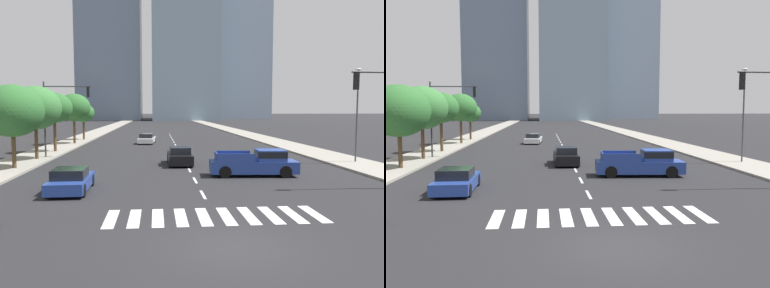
% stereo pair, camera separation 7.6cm
% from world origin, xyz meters
% --- Properties ---
extents(ground_plane, '(800.00, 800.00, 0.00)m').
position_xyz_m(ground_plane, '(0.00, 0.00, 0.00)').
color(ground_plane, '#232326').
extents(sidewalk_east, '(4.00, 260.00, 0.15)m').
position_xyz_m(sidewalk_east, '(12.95, 30.00, 0.07)').
color(sidewalk_east, gray).
rests_on(sidewalk_east, ground).
extents(sidewalk_west, '(4.00, 260.00, 0.15)m').
position_xyz_m(sidewalk_west, '(-12.95, 30.00, 0.07)').
color(sidewalk_west, gray).
rests_on(sidewalk_west, ground).
extents(crosswalk_near, '(8.55, 2.65, 0.01)m').
position_xyz_m(crosswalk_near, '(-0.00, 3.51, 0.00)').
color(crosswalk_near, silver).
rests_on(crosswalk_near, ground).
extents(lane_divider_center, '(0.14, 50.00, 0.01)m').
position_xyz_m(lane_divider_center, '(0.00, 31.51, 0.00)').
color(lane_divider_center, silver).
rests_on(lane_divider_center, ground).
extents(pickup_truck, '(5.61, 2.33, 1.67)m').
position_xyz_m(pickup_truck, '(4.11, 12.78, 0.81)').
color(pickup_truck, navy).
rests_on(pickup_truck, ground).
extents(sedan_white_0, '(2.21, 4.91, 1.23)m').
position_xyz_m(sedan_white_0, '(-3.46, 37.70, 0.57)').
color(sedan_white_0, silver).
rests_on(sedan_white_0, ground).
extents(sedan_black_1, '(1.83, 4.49, 1.38)m').
position_xyz_m(sedan_black_1, '(-0.50, 18.40, 0.63)').
color(sedan_black_1, black).
rests_on(sedan_black_1, ground).
extents(sedan_blue_2, '(1.93, 4.25, 1.23)m').
position_xyz_m(sedan_blue_2, '(-6.67, 8.86, 0.57)').
color(sedan_blue_2, navy).
rests_on(sedan_blue_2, ground).
extents(traffic_signal_far, '(4.24, 0.28, 6.42)m').
position_xyz_m(traffic_signal_far, '(-10.37, 23.01, 4.50)').
color(traffic_signal_far, '#333335').
rests_on(traffic_signal_far, sidewalk_west).
extents(street_lamp_east, '(0.50, 0.24, 7.24)m').
position_xyz_m(street_lamp_east, '(13.25, 17.75, 4.36)').
color(street_lamp_east, '#3F3F42').
rests_on(street_lamp_east, sidewalk_east).
extents(street_tree_nearest, '(4.26, 4.26, 5.79)m').
position_xyz_m(street_tree_nearest, '(-12.15, 16.63, 4.12)').
color(street_tree_nearest, '#4C3823').
rests_on(street_tree_nearest, sidewalk_west).
extents(street_tree_second, '(4.20, 4.20, 5.99)m').
position_xyz_m(street_tree_second, '(-12.15, 21.82, 4.35)').
color(street_tree_second, '#4C3823').
rests_on(street_tree_second, sidewalk_west).
extents(street_tree_third, '(3.47, 3.47, 5.72)m').
position_xyz_m(street_tree_third, '(-12.15, 27.86, 4.37)').
color(street_tree_third, '#4C3823').
rests_on(street_tree_third, sidewalk_west).
extents(street_tree_fourth, '(3.93, 3.93, 5.98)m').
position_xyz_m(street_tree_fourth, '(-12.15, 37.09, 4.45)').
color(street_tree_fourth, '#4C3823').
rests_on(street_tree_fourth, sidewalk_west).
extents(street_tree_fifth, '(2.95, 2.95, 4.88)m').
position_xyz_m(street_tree_fifth, '(-12.15, 43.28, 3.76)').
color(street_tree_fifth, '#4C3823').
rests_on(street_tree_fifth, sidewalk_west).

